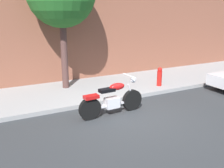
{
  "coord_description": "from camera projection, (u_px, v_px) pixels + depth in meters",
  "views": [
    {
      "loc": [
        -3.93,
        -6.19,
        3.13
      ],
      "look_at": [
        -0.5,
        0.44,
        0.99
      ],
      "focal_mm": 41.32,
      "sensor_mm": 36.0,
      "label": 1
    }
  ],
  "objects": [
    {
      "name": "ground_plane",
      "position": [
        133.0,
        116.0,
        7.88
      ],
      "size": [
        60.0,
        60.0,
        0.0
      ],
      "primitive_type": "plane",
      "color": "#303335"
    },
    {
      "name": "fire_hydrant",
      "position": [
        159.0,
        78.0,
        10.53
      ],
      "size": [
        0.2,
        0.2,
        0.91
      ],
      "color": "red",
      "rests_on": "ground"
    },
    {
      "name": "motorcycle",
      "position": [
        112.0,
        100.0,
        7.91
      ],
      "size": [
        2.19,
        0.7,
        1.18
      ],
      "color": "black",
      "rests_on": "ground"
    },
    {
      "name": "sidewalk",
      "position": [
        95.0,
        89.0,
        10.37
      ],
      "size": [
        21.08,
        3.13,
        0.14
      ],
      "primitive_type": "cube",
      "color": "#959595",
      "rests_on": "ground"
    }
  ]
}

